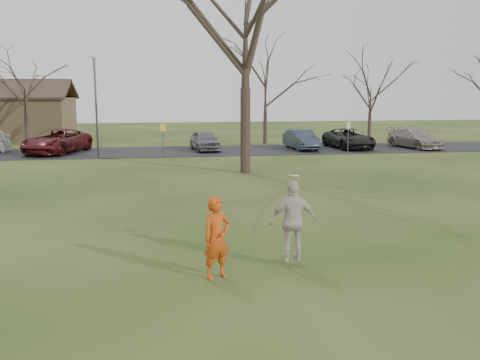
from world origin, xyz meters
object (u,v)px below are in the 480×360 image
(car_2, at_px, (57,141))
(car_7, at_px, (415,138))
(car_6, at_px, (349,138))
(big_tree, at_px, (246,30))
(car_4, at_px, (205,140))
(car_5, at_px, (302,140))
(catching_play, at_px, (293,221))
(player_defender, at_px, (217,238))
(lamp_post, at_px, (95,93))

(car_2, xyz_separation_m, car_7, (24.82, -0.55, -0.09))
(car_6, relative_size, big_tree, 0.36)
(car_4, height_order, car_5, car_4)
(car_2, height_order, catching_play, catching_play)
(car_2, relative_size, car_6, 1.12)
(car_2, xyz_separation_m, car_4, (9.75, 0.20, -0.10))
(car_4, distance_m, car_7, 15.09)
(player_defender, height_order, big_tree, big_tree)
(big_tree, bearing_deg, player_defender, -101.83)
(car_2, bearing_deg, car_6, 18.87)
(car_5, relative_size, big_tree, 0.30)
(car_7, xyz_separation_m, catching_play, (-15.25, -23.89, 0.36))
(player_defender, xyz_separation_m, car_4, (2.01, 25.12, -0.17))
(player_defender, distance_m, lamp_post, 23.16)
(car_2, xyz_separation_m, catching_play, (9.57, -24.44, 0.27))
(catching_play, bearing_deg, car_4, 89.59)
(car_4, xyz_separation_m, car_7, (15.07, -0.75, 0.00))
(player_defender, xyz_separation_m, car_2, (-7.74, 24.92, -0.07))
(player_defender, relative_size, car_6, 0.36)
(car_4, bearing_deg, big_tree, -89.86)
(player_defender, relative_size, catching_play, 0.89)
(car_4, xyz_separation_m, lamp_post, (-6.88, -2.69, 3.24))
(catching_play, bearing_deg, car_6, 66.82)
(car_7, distance_m, lamp_post, 22.27)
(car_5, bearing_deg, car_6, -1.10)
(car_2, height_order, lamp_post, lamp_post)
(car_5, bearing_deg, catching_play, -111.15)
(car_2, distance_m, car_5, 16.49)
(car_6, xyz_separation_m, car_7, (4.80, -0.51, -0.01))
(car_5, height_order, lamp_post, lamp_post)
(player_defender, distance_m, car_6, 27.75)
(player_defender, xyz_separation_m, big_tree, (3.13, 14.93, 6.10))
(car_2, height_order, big_tree, big_tree)
(car_7, bearing_deg, car_2, 167.07)
(car_6, height_order, catching_play, catching_play)
(car_6, bearing_deg, catching_play, -117.16)
(car_4, bearing_deg, lamp_post, -164.76)
(car_4, height_order, catching_play, catching_play)
(car_5, bearing_deg, car_7, -6.98)
(car_4, relative_size, car_7, 0.85)
(car_4, height_order, car_7, car_7)
(car_6, height_order, lamp_post, lamp_post)
(car_6, bearing_deg, car_5, -179.90)
(catching_play, distance_m, big_tree, 15.66)
(car_2, height_order, car_4, car_2)
(lamp_post, bearing_deg, player_defender, -77.75)
(lamp_post, bearing_deg, car_2, 139.04)
(car_6, distance_m, car_7, 4.83)
(car_4, distance_m, lamp_post, 8.07)
(car_7, relative_size, big_tree, 0.34)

